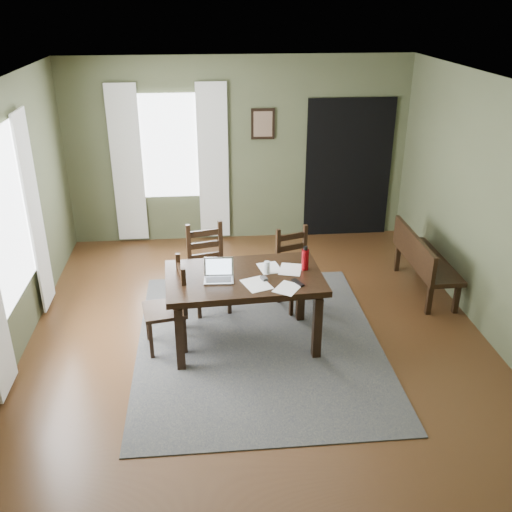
{
  "coord_description": "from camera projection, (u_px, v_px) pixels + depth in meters",
  "views": [
    {
      "loc": [
        -0.52,
        -5.21,
        3.46
      ],
      "look_at": [
        0.0,
        0.3,
        0.9
      ],
      "focal_mm": 40.0,
      "sensor_mm": 36.0,
      "label": 1
    }
  ],
  "objects": [
    {
      "name": "doorway_back",
      "position": [
        348.0,
        169.0,
        8.58
      ],
      "size": [
        1.3,
        0.03,
        2.1
      ],
      "color": "black",
      "rests_on": "ground"
    },
    {
      "name": "ground",
      "position": [
        259.0,
        343.0,
        6.2
      ],
      "size": [
        5.0,
        6.0,
        0.01
      ],
      "color": "#492C16"
    },
    {
      "name": "water_bottle",
      "position": [
        305.0,
        259.0,
        5.94
      ],
      "size": [
        0.1,
        0.1,
        0.26
      ],
      "rotation": [
        0.0,
        0.0,
        0.34
      ],
      "color": "#A00C14",
      "rests_on": "dining_table"
    },
    {
      "name": "computer_mouse",
      "position": [
        264.0,
        279.0,
        5.76
      ],
      "size": [
        0.08,
        0.1,
        0.03
      ],
      "primitive_type": "cube",
      "rotation": [
        0.0,
        0.0,
        0.36
      ],
      "color": "#3F3F42",
      "rests_on": "dining_table"
    },
    {
      "name": "laptop",
      "position": [
        219.0,
        274.0,
        5.78
      ],
      "size": [
        0.31,
        0.25,
        0.2
      ],
      "rotation": [
        0.0,
        0.0,
        -0.05
      ],
      "color": "#B7B7BC",
      "rests_on": "dining_table"
    },
    {
      "name": "paper_e",
      "position": [
        257.0,
        284.0,
        5.68
      ],
      "size": [
        0.33,
        0.37,
        0.0
      ],
      "primitive_type": "cube",
      "rotation": [
        0.0,
        0.0,
        0.35
      ],
      "color": "white",
      "rests_on": "dining_table"
    },
    {
      "name": "curtain_left_far",
      "position": [
        34.0,
        214.0,
        6.41
      ],
      "size": [
        0.03,
        0.48,
        2.3
      ],
      "color": "silver",
      "rests_on": "ground"
    },
    {
      "name": "drinking_glass",
      "position": [
        267.0,
        267.0,
        5.88
      ],
      "size": [
        0.07,
        0.07,
        0.13
      ],
      "primitive_type": "cylinder",
      "rotation": [
        0.0,
        0.0,
        0.15
      ],
      "color": "silver",
      "rests_on": "dining_table"
    },
    {
      "name": "dining_table",
      "position": [
        244.0,
        284.0,
        5.9
      ],
      "size": [
        1.66,
        1.06,
        0.8
      ],
      "rotation": [
        0.0,
        0.0,
        0.06
      ],
      "color": "black",
      "rests_on": "rug"
    },
    {
      "name": "paper_c",
      "position": [
        270.0,
        268.0,
        6.02
      ],
      "size": [
        0.27,
        0.32,
        0.0
      ],
      "primitive_type": "cube",
      "rotation": [
        0.0,
        0.0,
        0.19
      ],
      "color": "white",
      "rests_on": "dining_table"
    },
    {
      "name": "chair_back_left",
      "position": [
        208.0,
        269.0,
        6.7
      ],
      "size": [
        0.53,
        0.54,
        1.02
      ],
      "rotation": [
        0.0,
        0.0,
        0.22
      ],
      "color": "black",
      "rests_on": "rug"
    },
    {
      "name": "bench",
      "position": [
        422.0,
        257.0,
        7.1
      ],
      "size": [
        0.44,
        1.36,
        0.77
      ],
      "rotation": [
        0.0,
        0.0,
        1.57
      ],
      "color": "black",
      "rests_on": "ground"
    },
    {
      "name": "window_back",
      "position": [
        169.0,
        147.0,
        8.19
      ],
      "size": [
        1.0,
        0.01,
        1.5
      ],
      "color": "white",
      "rests_on": "ground"
    },
    {
      "name": "curtain_back_left",
      "position": [
        127.0,
        165.0,
        8.22
      ],
      "size": [
        0.44,
        0.03,
        2.3
      ],
      "color": "silver",
      "rests_on": "ground"
    },
    {
      "name": "tv_remote",
      "position": [
        298.0,
        283.0,
        5.7
      ],
      "size": [
        0.11,
        0.17,
        0.02
      ],
      "primitive_type": "cube",
      "rotation": [
        0.0,
        0.0,
        0.44
      ],
      "color": "black",
      "rests_on": "dining_table"
    },
    {
      "name": "paper_b",
      "position": [
        287.0,
        288.0,
        5.6
      ],
      "size": [
        0.33,
        0.35,
        0.0
      ],
      "primitive_type": "cube",
      "rotation": [
        0.0,
        0.0,
        -0.59
      ],
      "color": "white",
      "rests_on": "dining_table"
    },
    {
      "name": "framed_picture",
      "position": [
        263.0,
        124.0,
        8.18
      ],
      "size": [
        0.34,
        0.03,
        0.44
      ],
      "color": "black",
      "rests_on": "ground"
    },
    {
      "name": "paper_d",
      "position": [
        291.0,
        269.0,
        5.99
      ],
      "size": [
        0.3,
        0.34,
        0.0
      ],
      "primitive_type": "cube",
      "rotation": [
        0.0,
        0.0,
        -0.27
      ],
      "color": "white",
      "rests_on": "dining_table"
    },
    {
      "name": "room_shell",
      "position": [
        259.0,
        183.0,
        5.44
      ],
      "size": [
        5.02,
        6.02,
        2.71
      ],
      "color": "#4B5235",
      "rests_on": "ground"
    },
    {
      "name": "chair_end",
      "position": [
        169.0,
        307.0,
        5.94
      ],
      "size": [
        0.5,
        0.5,
        0.98
      ],
      "rotation": [
        0.0,
        0.0,
        -1.4
      ],
      "color": "black",
      "rests_on": "rug"
    },
    {
      "name": "rug",
      "position": [
        259.0,
        342.0,
        6.2
      ],
      "size": [
        2.6,
        3.2,
        0.01
      ],
      "color": "#3D3D3D",
      "rests_on": "ground"
    },
    {
      "name": "window_left",
      "position": [
        5.0,
        219.0,
        5.56
      ],
      "size": [
        0.01,
        1.3,
        1.7
      ],
      "color": "white",
      "rests_on": "ground"
    },
    {
      "name": "curtain_back_right",
      "position": [
        213.0,
        163.0,
        8.32
      ],
      "size": [
        0.44,
        0.03,
        2.3
      ],
      "color": "silver",
      "rests_on": "ground"
    },
    {
      "name": "chair_back_right",
      "position": [
        296.0,
        270.0,
        6.76
      ],
      "size": [
        0.53,
        0.53,
        0.95
      ],
      "rotation": [
        0.0,
        0.0,
        0.32
      ],
      "color": "black",
      "rests_on": "rug"
    }
  ]
}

